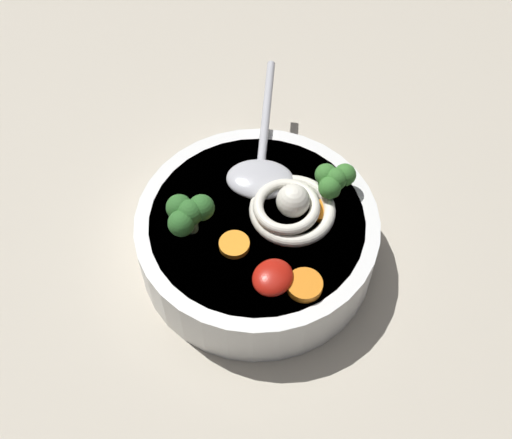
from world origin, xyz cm
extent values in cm
cube|color=#BCB29E|center=(0.00, 0.00, 1.41)|extent=(110.07, 110.07, 2.82)
cylinder|color=white|center=(3.29, -0.12, 5.66)|extent=(21.28, 21.28, 5.68)
cylinder|color=olive|center=(3.29, -0.12, 5.88)|extent=(18.72, 18.72, 5.22)
torus|color=silver|center=(0.95, 2.06, 9.01)|extent=(7.48, 7.48, 1.03)
torus|color=silver|center=(1.43, 1.74, 9.84)|extent=(8.01, 8.01, 0.93)
sphere|color=silver|center=(0.95, 2.06, 10.35)|extent=(2.90, 2.90, 2.90)
ellipsoid|color=#B7B7BC|center=(0.09, -2.03, 9.30)|extent=(6.85, 7.41, 1.60)
cylinder|color=#B7B7BC|center=(-6.35, -5.87, 9.30)|extent=(13.29, 8.38, 0.80)
ellipsoid|color=#B2190F|center=(7.57, 4.59, 9.30)|extent=(3.56, 3.20, 1.60)
cylinder|color=#7A9E60|center=(-3.02, 3.84, 9.04)|extent=(1.01, 1.01, 1.08)
sphere|color=#38752D|center=(-3.02, 3.84, 10.57)|extent=(1.98, 1.98, 1.98)
sphere|color=#38752D|center=(-2.03, 3.84, 10.39)|extent=(1.98, 1.98, 1.98)
sphere|color=#38752D|center=(-3.92, 4.20, 10.48)|extent=(1.98, 1.98, 1.98)
sphere|color=#38752D|center=(-3.02, 2.85, 10.42)|extent=(1.98, 1.98, 1.98)
cylinder|color=#7A9E60|center=(7.26, -4.02, 9.11)|extent=(1.15, 1.15, 1.23)
sphere|color=#2D6628|center=(7.26, -4.02, 10.85)|extent=(2.26, 2.26, 2.26)
sphere|color=#2D6628|center=(8.38, -4.02, 10.65)|extent=(2.26, 2.26, 2.26)
sphere|color=#2D6628|center=(6.23, -3.61, 10.75)|extent=(2.26, 2.26, 2.26)
sphere|color=#2D6628|center=(7.26, -5.14, 10.69)|extent=(2.26, 2.26, 2.26)
cylinder|color=orange|center=(-0.58, 4.12, 8.79)|extent=(2.12, 2.12, 0.59)
cylinder|color=orange|center=(6.46, 6.94, 8.88)|extent=(2.92, 2.92, 0.77)
cylinder|color=orange|center=(6.57, -0.46, 8.77)|extent=(2.59, 2.59, 0.55)
camera|label=1|loc=(30.27, 19.17, 56.06)|focal=47.25mm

